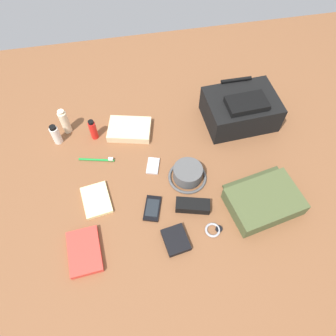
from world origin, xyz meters
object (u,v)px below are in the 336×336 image
at_px(folded_towel, 130,129).
at_px(bucket_hat, 188,174).
at_px(backpack, 241,109).
at_px(wristwatch, 214,230).
at_px(toothpaste_tube, 56,135).
at_px(paperback_novel, 85,252).
at_px(lotion_bottle, 65,122).
at_px(wallet, 176,240).
at_px(cell_phone, 152,208).
at_px(media_player, 153,166).
at_px(toiletry_pouch, 264,201).
at_px(toothbrush, 99,160).
at_px(sunglasses_case, 193,206).
at_px(sunscreen_spray, 93,130).
at_px(notepad, 96,200).

bearing_deg(folded_towel, bucket_hat, -54.28).
distance_m(backpack, wristwatch, 0.61).
relative_size(toothpaste_tube, paperback_novel, 0.57).
distance_m(lotion_bottle, wallet, 0.76).
distance_m(cell_phone, wallet, 0.17).
bearing_deg(media_player, backpack, 23.34).
xyz_separation_m(toiletry_pouch, toothbrush, (-0.66, 0.35, -0.03)).
relative_size(bucket_hat, lotion_bottle, 1.23).
xyz_separation_m(toothpaste_tube, lotion_bottle, (0.05, 0.06, 0.01)).
height_order(lotion_bottle, media_player, lotion_bottle).
xyz_separation_m(backpack, paperback_novel, (-0.78, -0.54, -0.06)).
relative_size(toiletry_pouch, lotion_bottle, 2.31).
bearing_deg(sunglasses_case, backpack, 67.41).
bearing_deg(media_player, paperback_novel, -133.13).
relative_size(bucket_hat, wallet, 1.54).
bearing_deg(wristwatch, backpack, 63.53).
bearing_deg(toiletry_pouch, paperback_novel, -174.43).
distance_m(toiletry_pouch, bucket_hat, 0.33).
bearing_deg(toothbrush, sunscreen_spray, 93.13).
distance_m(toothpaste_tube, sunglasses_case, 0.71).
distance_m(media_player, sunglasses_case, 0.27).
bearing_deg(backpack, toiletry_pouch, -95.05).
xyz_separation_m(toothpaste_tube, folded_towel, (0.34, -0.00, -0.03)).
xyz_separation_m(toothpaste_tube, sunglasses_case, (0.55, -0.45, -0.03)).
distance_m(media_player, toothbrush, 0.25).
height_order(paperback_novel, wristwatch, paperback_novel).
relative_size(toiletry_pouch, wristwatch, 4.48).
relative_size(sunscreen_spray, paperback_novel, 0.60).
distance_m(bucket_hat, sunglasses_case, 0.15).
relative_size(lotion_bottle, wallet, 1.25).
bearing_deg(toiletry_pouch, backpack, 84.95).
relative_size(wallet, notepad, 0.73).
height_order(lotion_bottle, sunscreen_spray, lotion_bottle).
relative_size(folded_towel, sunglasses_case, 1.43).
bearing_deg(sunscreen_spray, wristwatch, -52.27).
relative_size(toiletry_pouch, cell_phone, 2.52).
bearing_deg(bucket_hat, sunscreen_spray, 141.82).
bearing_deg(lotion_bottle, paperback_novel, -85.18).
height_order(toiletry_pouch, toothbrush, toiletry_pouch).
xyz_separation_m(wallet, sunglasses_case, (0.10, 0.13, 0.01)).
relative_size(lotion_bottle, toothbrush, 0.86).
height_order(toothbrush, sunglasses_case, sunglasses_case).
height_order(toothpaste_tube, folded_towel, toothpaste_tube).
distance_m(lotion_bottle, wristwatch, 0.84).
height_order(lotion_bottle, wallet, lotion_bottle).
relative_size(backpack, cell_phone, 2.74).
distance_m(toiletry_pouch, sunglasses_case, 0.29).
bearing_deg(folded_towel, notepad, -117.93).
bearing_deg(cell_phone, bucket_hat, 34.67).
bearing_deg(folded_towel, wallet, -79.14).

